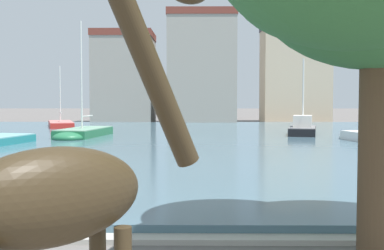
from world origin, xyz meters
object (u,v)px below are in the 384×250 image
object	(u,v)px
giraffe_statue	(69,205)
sailboat_green	(81,134)
sailboat_red	(60,125)
sailboat_white	(382,139)
sailboat_black	(303,130)

from	to	relation	value
giraffe_statue	sailboat_green	xyz separation A→B (m)	(-7.16, 30.43, -1.69)
giraffe_statue	sailboat_red	world-z (taller)	sailboat_red
sailboat_white	giraffe_statue	bearing A→B (deg)	-115.15
giraffe_statue	sailboat_black	size ratio (longest dim) A/B	0.69
sailboat_red	giraffe_statue	bearing A→B (deg)	-74.24
giraffe_statue	sailboat_white	size ratio (longest dim) A/B	0.45
sailboat_red	sailboat_white	bearing A→B (deg)	-36.08
giraffe_statue	sailboat_red	size ratio (longest dim) A/B	0.56
giraffe_statue	sailboat_green	size ratio (longest dim) A/B	0.50
giraffe_statue	sailboat_white	world-z (taller)	sailboat_white
sailboat_white	sailboat_red	size ratio (longest dim) A/B	1.25
sailboat_green	sailboat_white	xyz separation A→B (m)	(19.21, -4.76, 0.10)
sailboat_red	sailboat_black	xyz separation A→B (m)	(21.23, -10.05, 0.17)
sailboat_white	sailboat_black	world-z (taller)	sailboat_white
sailboat_green	sailboat_white	world-z (taller)	sailboat_white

